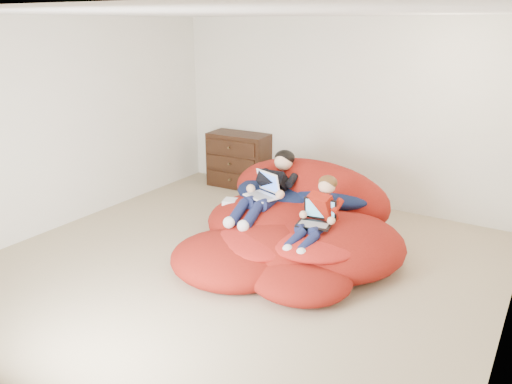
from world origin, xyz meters
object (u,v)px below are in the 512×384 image
at_px(older_boy, 270,186).
at_px(beanbag_pile, 295,227).
at_px(laptop_white, 264,190).
at_px(dresser, 239,160).
at_px(laptop_black, 317,217).
at_px(younger_boy, 318,212).

bearing_deg(older_boy, beanbag_pile, -14.15).
bearing_deg(laptop_white, older_boy, 90.00).
distance_m(dresser, laptop_black, 2.87).
bearing_deg(dresser, younger_boy, -39.69).
bearing_deg(laptop_white, beanbag_pile, 3.41).
xyz_separation_m(beanbag_pile, laptop_black, (0.39, -0.29, 0.29)).
bearing_deg(beanbag_pile, laptop_black, -35.96).
bearing_deg(older_boy, younger_boy, -24.37).
xyz_separation_m(dresser, laptop_white, (1.41, -1.58, 0.22)).
relative_size(dresser, laptop_black, 2.53).
distance_m(dresser, laptop_white, 2.13).
bearing_deg(beanbag_pile, dresser, 138.97).
height_order(beanbag_pile, younger_boy, younger_boy).
bearing_deg(dresser, laptop_white, -48.30).
distance_m(beanbag_pile, laptop_white, 0.53).
bearing_deg(laptop_white, laptop_black, -18.72).
height_order(beanbag_pile, laptop_black, beanbag_pile).
xyz_separation_m(dresser, beanbag_pile, (1.79, -1.56, -0.15)).
distance_m(younger_boy, laptop_white, 0.81).
distance_m(dresser, younger_boy, 2.85).
height_order(older_boy, younger_boy, older_boy).
height_order(beanbag_pile, older_boy, older_boy).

